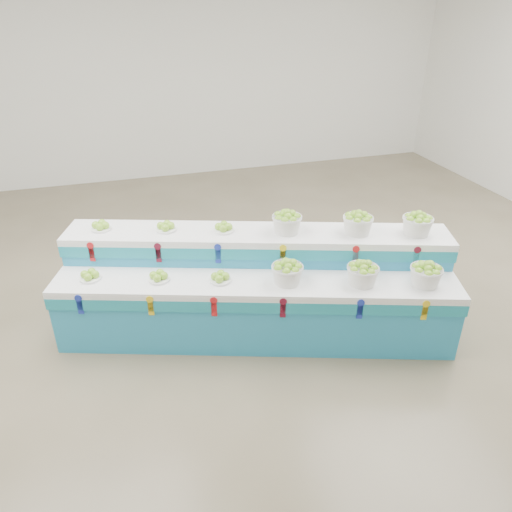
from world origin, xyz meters
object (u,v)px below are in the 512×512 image
(plate_upper_mid, at_px, (166,226))
(basket_upper_right, at_px, (417,224))
(display_stand, at_px, (256,287))
(basket_lower_left, at_px, (287,272))

(plate_upper_mid, height_order, basket_upper_right, basket_upper_right)
(display_stand, xyz_separation_m, basket_lower_left, (0.21, -0.33, 0.32))
(display_stand, relative_size, basket_lower_left, 13.08)
(basket_lower_left, height_order, plate_upper_mid, plate_upper_mid)
(basket_lower_left, bearing_deg, display_stand, 122.79)
(basket_lower_left, bearing_deg, basket_upper_right, 2.12)
(plate_upper_mid, relative_size, basket_upper_right, 0.69)
(display_stand, distance_m, basket_lower_left, 0.51)
(display_stand, relative_size, plate_upper_mid, 18.95)
(plate_upper_mid, bearing_deg, display_stand, -33.16)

